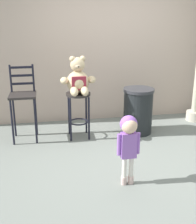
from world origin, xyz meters
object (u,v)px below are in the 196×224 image
at_px(teddy_bear, 78,80).
at_px(trash_bin, 138,111).
at_px(bar_stool_with_teddy, 78,106).
at_px(child_walking, 129,136).
at_px(bar_chair_empty, 23,99).

distance_m(teddy_bear, trash_bin, 1.19).
bearing_deg(bar_stool_with_teddy, child_walking, -75.57).
distance_m(teddy_bear, bar_chair_empty, 0.93).
bearing_deg(bar_chair_empty, teddy_bear, -6.73).
bearing_deg(teddy_bear, child_walking, -75.31).
height_order(child_walking, bar_chair_empty, bar_chair_empty).
relative_size(teddy_bear, trash_bin, 0.76).
distance_m(bar_stool_with_teddy, bar_chair_empty, 0.89).
distance_m(child_walking, trash_bin, 1.71).
distance_m(bar_stool_with_teddy, teddy_bear, 0.44).
height_order(teddy_bear, bar_chair_empty, teddy_bear).
bearing_deg(trash_bin, teddy_bear, -177.44).
xyz_separation_m(bar_stool_with_teddy, trash_bin, (1.03, 0.02, -0.15)).
xyz_separation_m(child_walking, trash_bin, (0.63, 1.58, -0.24)).
height_order(bar_stool_with_teddy, child_walking, child_walking).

